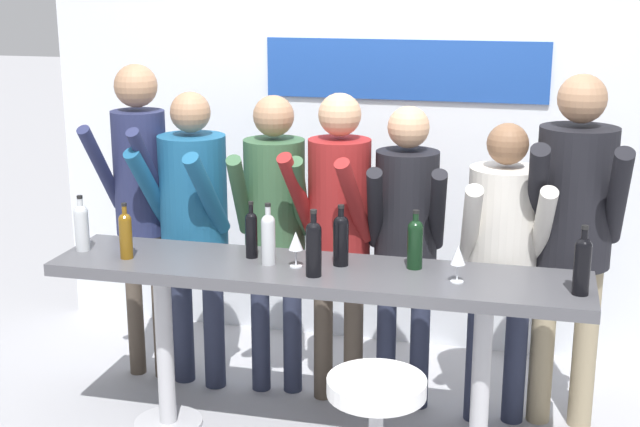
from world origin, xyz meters
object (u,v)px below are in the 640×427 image
at_px(person_center, 338,215).
at_px(person_far_left, 140,183).
at_px(wine_bottle_2, 268,237).
at_px(wine_bottle_3, 82,225).
at_px(person_right, 502,243).
at_px(wine_bottle_7, 126,233).
at_px(wine_glass_1, 296,242).
at_px(wine_bottle_1, 341,238).
at_px(wine_glass_0, 458,256).
at_px(person_far_right, 574,215).
at_px(person_left, 193,209).
at_px(wine_bottle_0, 582,263).
at_px(wine_bottle_6, 314,246).
at_px(wine_bottle_4, 251,232).
at_px(wine_bottle_5, 415,241).
at_px(tasting_table, 316,296).
at_px(person_center_right, 406,225).
at_px(person_center_left, 275,212).

bearing_deg(person_center, person_far_left, -171.18).
bearing_deg(wine_bottle_2, wine_bottle_3, -179.09).
relative_size(person_right, wine_bottle_2, 5.23).
xyz_separation_m(wine_bottle_7, wine_glass_1, (0.86, 0.07, -0.00)).
xyz_separation_m(person_center, wine_bottle_1, (0.11, -0.42, 0.00)).
xyz_separation_m(wine_bottle_1, wine_glass_1, (-0.20, -0.08, -0.01)).
xyz_separation_m(person_far_left, wine_glass_0, (1.85, -0.60, -0.11)).
bearing_deg(wine_glass_0, wine_glass_1, 177.19).
bearing_deg(person_far_right, wine_glass_0, -132.62).
xyz_separation_m(person_left, wine_bottle_7, (-0.12, -0.59, 0.02)).
bearing_deg(wine_bottle_2, wine_bottle_0, -3.05).
distance_m(wine_bottle_3, wine_glass_1, 1.13).
bearing_deg(wine_bottle_6, person_far_right, 28.64).
relative_size(person_far_left, wine_bottle_4, 6.38).
bearing_deg(wine_glass_1, wine_bottle_1, 21.06).
bearing_deg(wine_bottle_7, wine_bottle_5, 7.65).
bearing_deg(wine_bottle_0, tasting_table, 176.45).
bearing_deg(wine_bottle_4, wine_glass_1, -19.76).
distance_m(tasting_table, wine_bottle_5, 0.55).
distance_m(person_center_right, person_right, 0.51).
bearing_deg(wine_bottle_2, wine_bottle_7, -173.48).
xyz_separation_m(person_center_right, wine_bottle_5, (0.11, -0.41, 0.04)).
bearing_deg(person_center, person_center_right, 15.54).
distance_m(tasting_table, person_center, 0.57).
height_order(tasting_table, wine_bottle_4, wine_bottle_4).
xyz_separation_m(tasting_table, person_left, (-0.84, 0.52, 0.25)).
height_order(person_far_left, wine_bottle_4, person_far_left).
bearing_deg(wine_bottle_4, person_right, 17.89).
bearing_deg(person_left, wine_bottle_0, -7.46).
bearing_deg(tasting_table, person_right, 28.85).
bearing_deg(person_right, person_far_left, 169.87).
bearing_deg(person_far_right, wine_bottle_3, -167.99).
distance_m(person_center_right, wine_bottle_0, 1.05).
xyz_separation_m(person_left, wine_bottle_3, (-0.39, -0.53, 0.02)).
bearing_deg(wine_bottle_7, wine_bottle_0, 0.10).
bearing_deg(person_center_left, wine_bottle_2, -84.02).
relative_size(person_far_right, wine_bottle_2, 6.03).
xyz_separation_m(person_left, wine_glass_0, (1.52, -0.56, 0.02)).
bearing_deg(person_far_left, wine_bottle_5, -13.36).
bearing_deg(tasting_table, person_center_left, 124.47).
relative_size(tasting_table, wine_bottle_0, 8.25).
relative_size(person_center_left, person_center_right, 1.02).
height_order(person_center, wine_glass_1, person_center).
bearing_deg(wine_bottle_4, wine_bottle_0, -5.74).
xyz_separation_m(person_left, wine_bottle_1, (0.94, -0.45, 0.03)).
distance_m(tasting_table, wine_bottle_3, 1.26).
bearing_deg(wine_bottle_4, person_center_left, 92.26).
bearing_deg(person_left, wine_bottle_5, -8.78).
distance_m(person_far_left, wine_glass_1, 1.21).
height_order(person_far_left, wine_glass_0, person_far_left).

